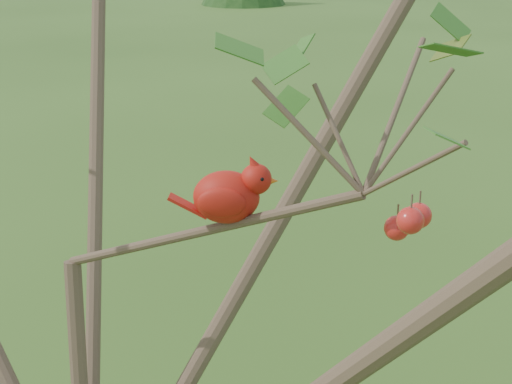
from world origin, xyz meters
TOP-DOWN VIEW (x-y plane):
  - crabapple_tree at (0.03, -0.02)m, footprint 2.35×2.05m
  - cardinal at (0.32, 0.07)m, footprint 0.18×0.12m

SIDE VIEW (x-z plane):
  - crabapple_tree at x=0.03m, z-range 0.65..3.60m
  - cardinal at x=0.32m, z-range 2.09..2.22m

